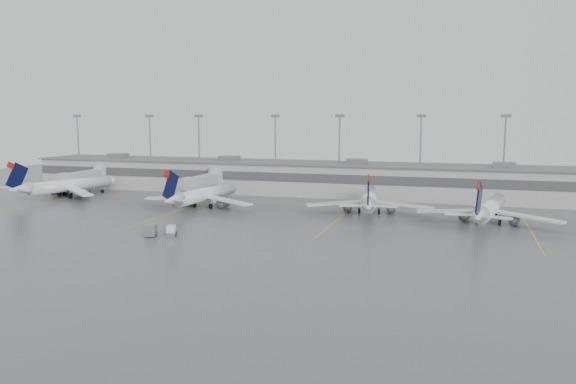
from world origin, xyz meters
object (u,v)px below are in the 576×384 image
(baggage_tug, at_px, (171,232))
(jet_mid_right, at_px, (369,199))
(jet_far_left, at_px, (66,185))
(jet_far_right, at_px, (489,208))
(jet_mid_left, at_px, (204,194))

(baggage_tug, bearing_deg, jet_mid_right, 25.18)
(jet_far_left, height_order, jet_far_right, jet_far_left)
(jet_mid_left, xyz_separation_m, jet_far_right, (59.61, -1.35, -0.02))
(jet_far_left, height_order, baggage_tug, jet_far_left)
(jet_far_left, distance_m, baggage_tug, 57.12)
(jet_far_right, xyz_separation_m, baggage_tug, (-52.06, -27.06, -2.34))
(jet_mid_right, bearing_deg, jet_mid_left, 178.30)
(jet_mid_right, distance_m, baggage_tug, 43.21)
(jet_mid_left, relative_size, jet_mid_right, 1.01)
(jet_far_right, distance_m, baggage_tug, 58.72)
(jet_mid_left, bearing_deg, baggage_tug, -68.64)
(jet_mid_left, distance_m, jet_mid_right, 36.39)
(jet_far_left, distance_m, jet_mid_left, 39.62)
(jet_far_right, bearing_deg, jet_mid_right, 178.34)
(jet_mid_left, distance_m, baggage_tug, 29.48)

